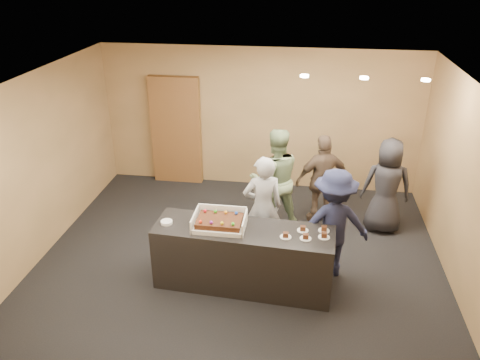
{
  "coord_description": "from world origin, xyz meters",
  "views": [
    {
      "loc": [
        0.83,
        -5.95,
        4.18
      ],
      "look_at": [
        -0.02,
        0.0,
        1.27
      ],
      "focal_mm": 35.0,
      "sensor_mm": 36.0,
      "label": 1
    }
  ],
  "objects": [
    {
      "name": "slice_a",
      "position": [
        0.69,
        -0.84,
        0.92
      ],
      "size": [
        0.15,
        0.15,
        0.07
      ],
      "color": "white",
      "rests_on": "serving_counter"
    },
    {
      "name": "serving_counter",
      "position": [
        0.13,
        -0.72,
        0.45
      ],
      "size": [
        2.44,
        0.85,
        0.9
      ],
      "primitive_type": "cube",
      "rotation": [
        0.0,
        0.0,
        -0.06
      ],
      "color": "black",
      "rests_on": "floor"
    },
    {
      "name": "slice_e",
      "position": [
        1.18,
        -0.77,
        0.92
      ],
      "size": [
        0.15,
        0.15,
        0.07
      ],
      "color": "white",
      "rests_on": "serving_counter"
    },
    {
      "name": "person_server_grey",
      "position": [
        0.31,
        0.06,
        0.81
      ],
      "size": [
        0.68,
        0.54,
        1.62
      ],
      "primitive_type": "imported",
      "rotation": [
        0.0,
        0.0,
        3.43
      ],
      "color": "#AFAFB5",
      "rests_on": "floor"
    },
    {
      "name": "sheet_cake",
      "position": [
        -0.19,
        -0.72,
        1.0
      ],
      "size": [
        0.59,
        0.41,
        0.11
      ],
      "color": "#35190C",
      "rests_on": "cake_box"
    },
    {
      "name": "room",
      "position": [
        0.0,
        0.0,
        1.35
      ],
      "size": [
        6.04,
        6.0,
        2.7
      ],
      "color": "black",
      "rests_on": "ground"
    },
    {
      "name": "slice_d",
      "position": [
        1.18,
        -0.61,
        0.92
      ],
      "size": [
        0.15,
        0.15,
        0.07
      ],
      "color": "white",
      "rests_on": "serving_counter"
    },
    {
      "name": "cake_box",
      "position": [
        -0.19,
        -0.69,
        0.95
      ],
      "size": [
        0.69,
        0.48,
        0.2
      ],
      "color": "white",
      "rests_on": "serving_counter"
    },
    {
      "name": "slice_b",
      "position": [
        0.9,
        -0.65,
        0.92
      ],
      "size": [
        0.15,
        0.15,
        0.07
      ],
      "color": "white",
      "rests_on": "serving_counter"
    },
    {
      "name": "slice_c",
      "position": [
        0.94,
        -0.84,
        0.92
      ],
      "size": [
        0.15,
        0.15,
        0.07
      ],
      "color": "white",
      "rests_on": "serving_counter"
    },
    {
      "name": "person_brown_extra",
      "position": [
        1.2,
        1.15,
        0.79
      ],
      "size": [
        1.0,
        0.67,
        1.58
      ],
      "primitive_type": "imported",
      "rotation": [
        0.0,
        0.0,
        3.48
      ],
      "color": "brown",
      "rests_on": "floor"
    },
    {
      "name": "person_navy_man",
      "position": [
        1.32,
        -0.26,
        0.81
      ],
      "size": [
        1.13,
        0.76,
        1.62
      ],
      "primitive_type": "imported",
      "rotation": [
        0.0,
        0.0,
        3.3
      ],
      "color": "#1E2242",
      "rests_on": "floor"
    },
    {
      "name": "storage_cabinet",
      "position": [
        -1.63,
        2.41,
        1.07
      ],
      "size": [
        0.97,
        0.15,
        2.14
      ],
      "primitive_type": "cube",
      "color": "brown",
      "rests_on": "floor"
    },
    {
      "name": "person_sage_man",
      "position": [
        0.42,
        0.93,
        0.87
      ],
      "size": [
        1.01,
        0.89,
        1.73
      ],
      "primitive_type": "imported",
      "rotation": [
        0.0,
        0.0,
        3.47
      ],
      "color": "gray",
      "rests_on": "floor"
    },
    {
      "name": "person_dark_suit",
      "position": [
        2.22,
        1.06,
        0.8
      ],
      "size": [
        0.8,
        0.53,
        1.6
      ],
      "primitive_type": "imported",
      "rotation": [
        0.0,
        0.0,
        3.11
      ],
      "color": "#26252A",
      "rests_on": "floor"
    },
    {
      "name": "plate_stack",
      "position": [
        -0.92,
        -0.73,
        0.92
      ],
      "size": [
        0.16,
        0.16,
        0.04
      ],
      "primitive_type": "cylinder",
      "color": "white",
      "rests_on": "serving_counter"
    },
    {
      "name": "ceiling_spotlights",
      "position": [
        1.6,
        0.5,
        2.67
      ],
      "size": [
        1.72,
        0.12,
        0.03
      ],
      "color": "#FFEAC6",
      "rests_on": "ceiling"
    }
  ]
}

